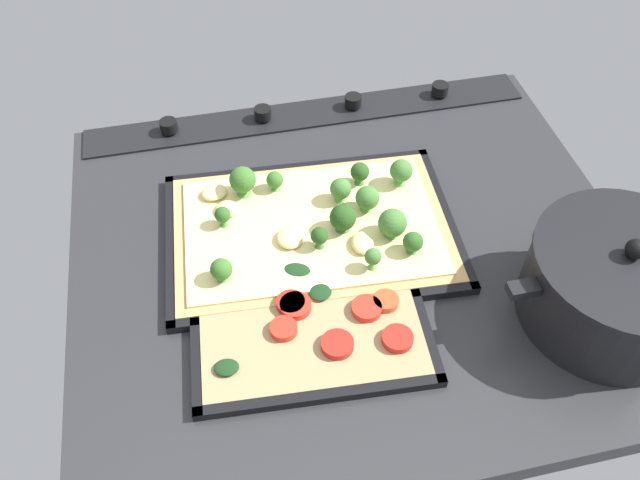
{
  "coord_description": "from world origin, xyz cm",
  "views": [
    {
      "loc": [
        17.1,
        56.47,
        68.79
      ],
      "look_at": [
        4.69,
        0.02,
        3.18
      ],
      "focal_mm": 37.13,
      "sensor_mm": 36.0,
      "label": 1
    }
  ],
  "objects": [
    {
      "name": "ground_plane",
      "position": [
        0.0,
        0.0,
        -1.5
      ],
      "size": [
        76.03,
        67.45,
        3.0
      ],
      "primitive_type": "cube",
      "color": "#28282B"
    },
    {
      "name": "stove_control_panel",
      "position": [
        0.0,
        -30.22,
        0.56
      ],
      "size": [
        72.99,
        7.0,
        2.6
      ],
      "color": "black",
      "rests_on": "ground_plane"
    },
    {
      "name": "baking_tray_front",
      "position": [
        5.04,
        -3.97,
        0.36
      ],
      "size": [
        41.5,
        29.68,
        1.3
      ],
      "color": "black",
      "rests_on": "ground_plane"
    },
    {
      "name": "broccoli_pizza",
      "position": [
        4.36,
        -4.22,
        1.91
      ],
      "size": [
        38.96,
        27.14,
        6.03
      ],
      "color": "tan",
      "rests_on": "baking_tray_front"
    },
    {
      "name": "baking_tray_back",
      "position": [
        8.33,
        9.39,
        0.38
      ],
      "size": [
        30.73,
        26.64,
        1.3
      ],
      "color": "black",
      "rests_on": "ground_plane"
    },
    {
      "name": "veggie_pizza_back",
      "position": [
        7.93,
        9.74,
        1.11
      ],
      "size": [
        28.17,
        24.09,
        1.9
      ],
      "color": "tan",
      "rests_on": "baking_tray_back"
    },
    {
      "name": "cooking_pot",
      "position": [
        -28.21,
        16.72,
        5.5
      ],
      "size": [
        28.99,
        22.23,
        13.32
      ],
      "color": "black",
      "rests_on": "ground_plane"
    }
  ]
}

